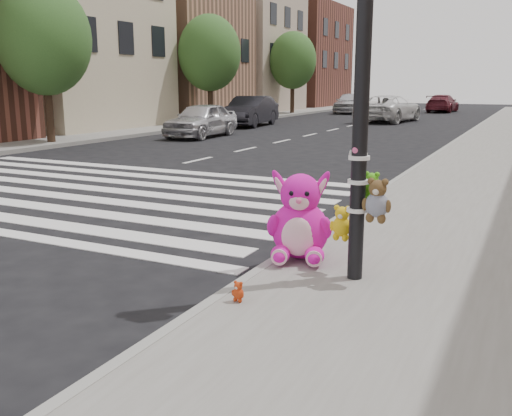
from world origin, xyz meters
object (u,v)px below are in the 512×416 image
Objects in this scene: pink_bunny at (300,223)px; red_teddy at (238,291)px; signal_pole at (363,127)px; car_dark_far at (250,111)px; car_white_near at (389,109)px; car_silver_far at (201,120)px.

pink_bunny is 1.56m from red_teddy.
car_dark_far is at bearing 119.65° from signal_pole.
pink_bunny is (-0.81, 0.36, -1.17)m from signal_pole.
car_white_near is at bearing 83.88° from pink_bunny.
pink_bunny is 0.20× the size of car_white_near.
pink_bunny is 17.18m from car_silver_far.
car_silver_far reaches higher than pink_bunny.
car_silver_far is at bearing 108.05° from pink_bunny.
red_teddy is at bearing -60.09° from car_silver_far.
pink_bunny is at bearing 107.67° from car_white_near.
car_white_near reaches higher than red_teddy.
red_teddy is 28.57m from car_white_near.
car_dark_far reaches higher than car_white_near.
car_silver_far is at bearing -87.34° from car_dark_far.
car_dark_far is at bearing 100.90° from pink_bunny.
pink_bunny is at bearing -57.31° from car_silver_far.
car_dark_far is 8.44m from car_white_near.
signal_pole is 0.98× the size of car_silver_far.
signal_pole is 23.71m from car_dark_far.
signal_pole is 17.98m from car_silver_far.
car_white_near reaches higher than car_silver_far.
red_teddy is at bearing -69.25° from car_dark_far.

